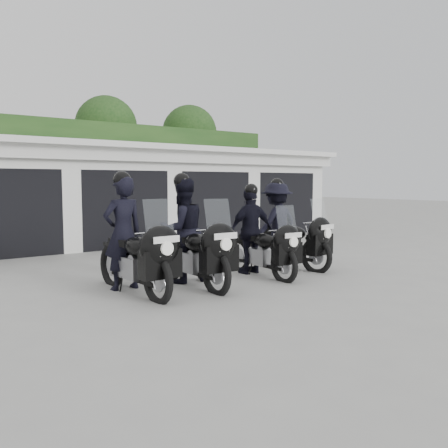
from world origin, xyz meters
TOP-DOWN VIEW (x-y plane):
  - ground at (0.00, 0.00)m, footprint 80.00×80.00m
  - garage_block at (-0.00, 8.06)m, footprint 16.40×6.80m
  - background_vegetation at (0.37, 12.92)m, footprint 20.00×3.90m
  - police_bike_a at (-2.24, 0.38)m, footprint 0.78×2.44m
  - police_bike_b at (-1.12, 0.41)m, footprint 0.97×2.42m
  - police_bike_c at (0.47, 0.35)m, footprint 1.05×2.18m
  - police_bike_d at (1.55, 0.73)m, footprint 1.28×2.32m

SIDE VIEW (x-z plane):
  - ground at x=0.00m, z-range 0.00..0.00m
  - police_bike_c at x=0.47m, z-range -0.15..1.75m
  - police_bike_a at x=-2.24m, z-range -0.22..1.91m
  - police_bike_d at x=1.55m, z-range -0.15..1.87m
  - police_bike_b at x=-1.12m, z-range -0.17..1.94m
  - garage_block at x=0.00m, z-range -0.06..2.90m
  - background_vegetation at x=0.37m, z-range -0.13..5.67m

